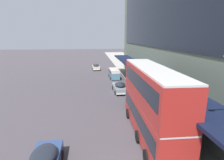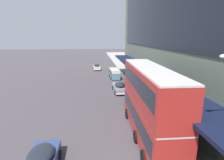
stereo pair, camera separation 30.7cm
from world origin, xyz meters
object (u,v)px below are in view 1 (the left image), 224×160
(vw_van, at_px, (114,73))
(sedan_oncoming_front, at_px, (96,67))
(sedan_second_mid, at_px, (120,87))
(pedestrian_at_kerb, at_px, (167,115))
(transit_bus_kerbside_front, at_px, (151,101))

(vw_van, bearing_deg, sedan_oncoming_front, 108.86)
(sedan_second_mid, xyz_separation_m, pedestrian_at_kerb, (2.86, -11.37, 0.42))
(transit_bus_kerbside_front, xyz_separation_m, pedestrian_at_kerb, (2.24, 1.49, -2.12))
(sedan_second_mid, height_order, vw_van, vw_van)
(sedan_oncoming_front, bearing_deg, pedestrian_at_kerb, -78.80)
(pedestrian_at_kerb, bearing_deg, sedan_second_mid, 104.11)
(transit_bus_kerbside_front, xyz_separation_m, vw_van, (-0.39, 22.36, -2.20))
(sedan_oncoming_front, bearing_deg, vw_van, -71.14)
(transit_bus_kerbside_front, distance_m, pedestrian_at_kerb, 3.42)
(pedestrian_at_kerb, bearing_deg, vw_van, 97.17)
(transit_bus_kerbside_front, xyz_separation_m, sedan_second_mid, (-0.62, 12.86, -2.54))
(transit_bus_kerbside_front, bearing_deg, pedestrian_at_kerb, 33.61)
(vw_van, bearing_deg, sedan_second_mid, -91.39)
(transit_bus_kerbside_front, bearing_deg, sedan_oncoming_front, 96.89)
(sedan_oncoming_front, height_order, pedestrian_at_kerb, pedestrian_at_kerb)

